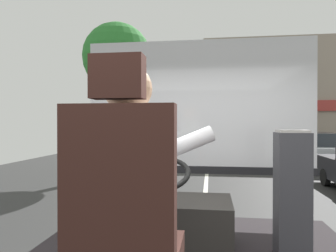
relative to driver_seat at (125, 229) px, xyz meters
name	(u,v)px	position (x,y,z in m)	size (l,w,h in m)	color
ground	(207,178)	(0.24, 9.30, -1.39)	(18.00, 44.00, 0.06)	#2D2D2D
driver_seat	(125,229)	(0.00, 0.00, 0.00)	(0.48, 0.48, 1.31)	black
bus_driver	(131,178)	(0.00, 0.11, 0.21)	(0.83, 0.58, 0.85)	black
steering_console	(164,221)	(0.00, 1.18, -0.33)	(1.10, 0.93, 0.78)	#282623
fare_box	(292,194)	(1.00, 1.13, -0.07)	(0.24, 0.24, 0.98)	#333338
windshield_panel	(198,121)	(0.24, 2.12, 0.49)	(2.50, 0.08, 1.48)	silver
street_tree	(117,59)	(-2.91, 9.30, 2.74)	(2.40, 2.40, 5.38)	#4C3828
shop_building	(278,99)	(4.79, 20.07, 2.05)	(9.68, 6.07, 6.84)	gray
parked_car_silver	(313,149)	(4.58, 12.19, -0.62)	(1.81, 4.14, 1.45)	silver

